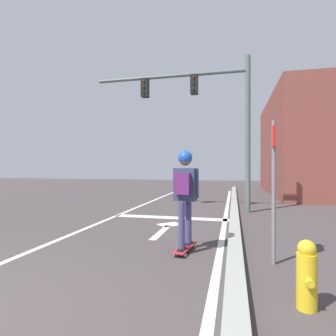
{
  "coord_description": "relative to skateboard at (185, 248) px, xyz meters",
  "views": [
    {
      "loc": [
        3.07,
        -1.33,
        1.46
      ],
      "look_at": [
        1.43,
        5.54,
        1.44
      ],
      "focal_mm": 29.41,
      "sensor_mm": 36.0,
      "label": 1
    }
  ],
  "objects": [
    {
      "name": "lane_line_center",
      "position": [
        -2.61,
        2.63,
        -0.06
      ],
      "size": [
        0.12,
        20.0,
        0.01
      ],
      "primitive_type": "cube",
      "color": "silver",
      "rests_on": "ground"
    },
    {
      "name": "lane_line_curbside",
      "position": [
        0.59,
        2.63,
        -0.06
      ],
      "size": [
        0.12,
        20.0,
        0.01
      ],
      "primitive_type": "cube",
      "color": "silver",
      "rests_on": "ground"
    },
    {
      "name": "stop_bar",
      "position": [
        -0.94,
        3.05,
        -0.06
      ],
      "size": [
        3.34,
        0.4,
        0.01
      ],
      "primitive_type": "cube",
      "color": "silver",
      "rests_on": "ground"
    },
    {
      "name": "lane_arrow_stem",
      "position": [
        -0.77,
        1.27,
        -0.06
      ],
      "size": [
        0.16,
        1.4,
        0.01
      ],
      "primitive_type": "cube",
      "color": "silver",
      "rests_on": "ground"
    },
    {
      "name": "lane_arrow_head",
      "position": [
        -0.77,
        2.12,
        -0.06
      ],
      "size": [
        0.71,
        0.71,
        0.01
      ],
      "primitive_type": "cube",
      "rotation": [
        0.0,
        0.0,
        0.79
      ],
      "color": "silver",
      "rests_on": "ground"
    },
    {
      "name": "curb_strip",
      "position": [
        0.84,
        2.63,
        0.0
      ],
      "size": [
        0.24,
        24.0,
        0.14
      ],
      "primitive_type": "cube",
      "color": "#949A8D",
      "rests_on": "ground"
    },
    {
      "name": "skateboard",
      "position": [
        0.0,
        0.0,
        0.0
      ],
      "size": [
        0.31,
        0.84,
        0.08
      ],
      "color": "#AB2532",
      "rests_on": "ground"
    },
    {
      "name": "skater",
      "position": [
        -0.0,
        -0.02,
        1.07
      ],
      "size": [
        0.46,
        0.62,
        1.67
      ],
      "color": "#3D3A6B",
      "rests_on": "skateboard"
    },
    {
      "name": "traffic_signal_mast",
      "position": [
        -0.19,
        4.55,
        3.52
      ],
      "size": [
        5.32,
        0.34,
        5.07
      ],
      "color": "#52635D",
      "rests_on": "ground"
    },
    {
      "name": "street_sign_post",
      "position": [
        1.4,
        -0.31,
        1.35
      ],
      "size": [
        0.09,
        0.44,
        2.16
      ],
      "color": "slate",
      "rests_on": "ground"
    },
    {
      "name": "fire_hydrant",
      "position": [
        1.55,
        -1.62,
        0.29
      ],
      "size": [
        0.2,
        0.3,
        0.71
      ],
      "color": "gold",
      "rests_on": "ground"
    }
  ]
}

